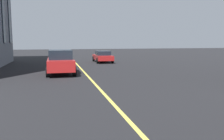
{
  "coord_description": "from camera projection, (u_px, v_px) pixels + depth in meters",
  "views": [
    {
      "loc": [
        7.71,
        2.26,
        2.6
      ],
      "look_at": [
        16.69,
        0.11,
        1.45
      ],
      "focal_mm": 37.91,
      "sensor_mm": 36.0,
      "label": 1
    }
  ],
  "objects": [
    {
      "name": "lane_centre_line",
      "position": [
        100.0,
        89.0,
        12.71
      ],
      "size": [
        80.0,
        0.16,
        0.01
      ],
      "color": "#D8C64C",
      "rests_on": "ground_plane"
    },
    {
      "name": "car_red_far",
      "position": [
        61.0,
        62.0,
        18.46
      ],
      "size": [
        4.7,
        2.14,
        1.88
      ],
      "color": "#B21E1E",
      "rests_on": "ground_plane"
    },
    {
      "name": "car_red_near",
      "position": [
        103.0,
        56.0,
        28.28
      ],
      "size": [
        4.4,
        1.95,
        1.37
      ],
      "color": "#B21E1E",
      "rests_on": "ground_plane"
    }
  ]
}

